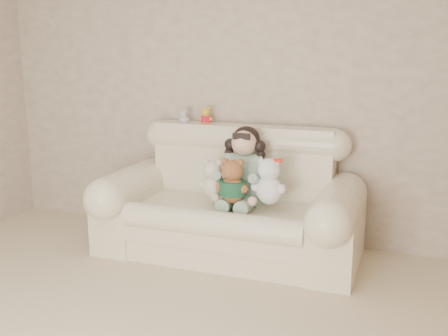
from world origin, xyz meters
The scene contains 8 objects.
wall_back centered at (0.00, 2.50, 1.30)m, with size 4.50×4.50×0.00m, color beige.
sofa centered at (0.13, 2.00, 0.52)m, with size 2.10×0.95×1.03m, color #FFF6CD, non-canonical shape.
seated_child centered at (0.24, 2.08, 0.74)m, with size 0.39×0.47×0.65m, color #2A6C43, non-canonical shape.
brown_teddy centered at (0.23, 1.83, 0.70)m, with size 0.26×0.20×0.41m, color brown, non-canonical shape.
white_cat centered at (0.50, 1.90, 0.72)m, with size 0.28×0.21×0.43m, color white, non-canonical shape.
cream_teddy centered at (0.04, 1.90, 0.68)m, with size 0.24×0.18×0.37m, color silver, non-canonical shape.
yellow_mini_bear centered at (-0.20, 2.36, 1.10)m, with size 0.12×0.09×0.19m, color yellow, non-canonical shape.
grey_mini_plush centered at (-0.40, 2.33, 1.09)m, with size 0.10×0.08×0.16m, color silver, non-canonical shape.
Camera 1 is at (1.55, -1.94, 1.67)m, focal length 43.08 mm.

